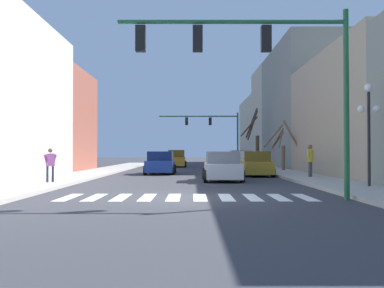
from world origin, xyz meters
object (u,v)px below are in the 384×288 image
(car_parked_left_near, at_px, (243,161))
(street_tree_left_far, at_px, (285,147))
(pedestrian_near_right_corner, at_px, (312,158))
(car_driving_toward_lane, at_px, (163,163))
(pedestrian_crossing_street, at_px, (52,162))
(traffic_signal_near, at_px, (262,57))
(traffic_signal_far, at_px, (215,126))
(car_parked_right_near, at_px, (179,159))
(street_tree_right_mid, at_px, (257,140))
(car_at_intersection, at_px, (224,167))
(car_parked_right_far, at_px, (257,165))
(street_lamp_right_corner, at_px, (371,113))

(car_parked_left_near, bearing_deg, street_tree_left_far, -128.30)
(pedestrian_near_right_corner, xyz_separation_m, street_tree_left_far, (0.45, 9.87, 0.72))
(car_driving_toward_lane, xyz_separation_m, pedestrian_crossing_street, (-4.38, -11.12, 0.33))
(pedestrian_crossing_street, bearing_deg, traffic_signal_near, 98.50)
(traffic_signal_far, relative_size, pedestrian_near_right_corner, 4.74)
(car_parked_right_near, bearing_deg, street_tree_right_mid, 85.95)
(car_at_intersection, xyz_separation_m, street_tree_left_far, (5.51, 11.01, 1.21))
(car_parked_right_far, height_order, car_parked_left_near, car_parked_left_near)
(car_parked_left_near, xyz_separation_m, street_tree_right_mid, (2.51, 9.18, 2.02))
(car_at_intersection, height_order, car_parked_right_near, car_parked_right_near)
(traffic_signal_far, relative_size, car_at_intersection, 2.02)
(car_at_intersection, height_order, car_parked_left_near, car_parked_left_near)
(street_tree_right_mid, bearing_deg, traffic_signal_near, -97.72)
(traffic_signal_far, height_order, car_parked_right_near, traffic_signal_far)
(traffic_signal_near, relative_size, car_parked_left_near, 1.54)
(street_lamp_right_corner, xyz_separation_m, street_tree_left_far, (-0.19, 16.68, -1.21))
(car_at_intersection, relative_size, pedestrian_near_right_corner, 2.34)
(car_parked_right_far, distance_m, street_tree_right_mid, 18.07)
(car_parked_left_near, bearing_deg, street_tree_right_mid, -15.31)
(traffic_signal_near, height_order, street_tree_left_far, traffic_signal_near)
(traffic_signal_near, bearing_deg, pedestrian_near_right_corner, 67.62)
(traffic_signal_near, relative_size, car_driving_toward_lane, 1.58)
(car_parked_right_near, bearing_deg, car_parked_left_near, 30.35)
(car_parked_left_near, xyz_separation_m, pedestrian_near_right_corner, (2.62, -12.30, 0.44))
(traffic_signal_far, distance_m, car_parked_right_far, 20.31)
(pedestrian_near_right_corner, bearing_deg, street_lamp_right_corner, -143.59)
(car_at_intersection, bearing_deg, pedestrian_crossing_street, 111.59)
(car_parked_right_far, height_order, street_tree_right_mid, street_tree_right_mid)
(street_lamp_right_corner, relative_size, car_parked_left_near, 0.87)
(street_lamp_right_corner, relative_size, car_at_intersection, 0.99)
(traffic_signal_far, relative_size, street_lamp_right_corner, 2.04)
(traffic_signal_near, distance_m, street_tree_right_mid, 32.75)
(street_lamp_right_corner, distance_m, pedestrian_crossing_street, 14.33)
(street_tree_right_mid, bearing_deg, traffic_signal_far, 153.69)
(traffic_signal_near, distance_m, pedestrian_crossing_street, 11.53)
(traffic_signal_near, distance_m, car_parked_right_far, 15.24)
(traffic_signal_near, bearing_deg, car_driving_toward_lane, 104.17)
(car_parked_right_far, distance_m, car_parked_left_near, 8.60)
(pedestrian_near_right_corner, distance_m, street_tree_right_mid, 21.54)
(car_parked_left_near, relative_size, car_driving_toward_lane, 1.03)
(car_driving_toward_lane, distance_m, street_tree_right_mid, 17.34)
(street_tree_right_mid, bearing_deg, car_driving_toward_lane, -120.91)
(street_lamp_right_corner, bearing_deg, street_tree_right_mid, 91.52)
(street_tree_right_mid, bearing_deg, car_parked_right_far, -97.99)
(car_parked_left_near, distance_m, street_tree_right_mid, 9.73)
(car_parked_left_near, relative_size, pedestrian_near_right_corner, 2.66)
(car_parked_left_near, distance_m, pedestrian_near_right_corner, 12.58)
(traffic_signal_near, height_order, street_tree_right_mid, street_tree_right_mid)
(car_parked_right_near, relative_size, pedestrian_near_right_corner, 2.59)
(street_lamp_right_corner, distance_m, car_parked_right_near, 30.33)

